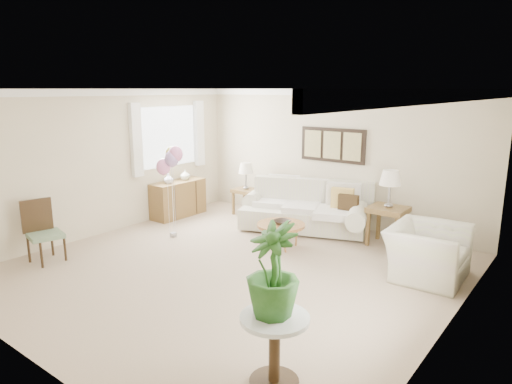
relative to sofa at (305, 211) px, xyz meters
The scene contains 18 objects.
ground_plane 2.34m from the sofa, 85.88° to the right, with size 6.00×6.00×0.00m, color tan.
room_shell 2.54m from the sofa, 88.55° to the right, with size 6.04×6.04×2.60m.
wall_art_triptych 1.37m from the sofa, 75.97° to the left, with size 1.35×0.06×0.65m.
sofa is the anchor object (origin of this frame).
end_table_left 1.57m from the sofa, behind, with size 0.50×0.46×0.55m.
end_table_right 1.58m from the sofa, ahead, with size 0.61×0.56×0.67m.
lamp_left 1.68m from the sofa, behind, with size 0.32×0.32×0.56m.
lamp_right 1.75m from the sofa, ahead, with size 0.36×0.36×0.63m.
coffee_table 1.12m from the sofa, 79.91° to the right, with size 0.81×0.81×0.41m.
decor_bowl 1.13m from the sofa, 78.73° to the right, with size 0.28×0.28×0.07m, color black.
armchair 2.67m from the sofa, 19.08° to the right, with size 1.13×0.98×0.73m, color beige.
side_table 4.71m from the sofa, 61.87° to the right, with size 0.62×0.62×0.67m.
potted_plant 4.74m from the sofa, 62.18° to the right, with size 0.47×0.47×0.84m, color #1C4C17.
accent_chair 4.49m from the sofa, 121.61° to the right, with size 0.57×0.57×0.96m.
credenza 2.72m from the sofa, 162.84° to the right, with size 0.46×1.20×0.74m.
vase_white 2.83m from the sofa, 157.55° to the right, with size 0.19×0.19×0.20m, color silver.
vase_sage 2.69m from the sofa, 166.80° to the right, with size 0.20×0.20×0.21m, color beige.
balloon_cluster 2.66m from the sofa, 132.54° to the right, with size 0.45×0.47×1.65m.
Camera 1 is at (4.13, -4.83, 2.60)m, focal length 32.00 mm.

